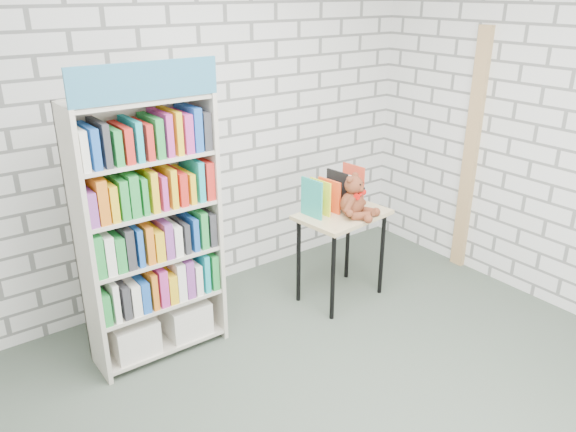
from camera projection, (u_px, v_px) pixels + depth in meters
ground at (347, 426)px, 3.28m from camera, size 4.50×4.50×0.00m
room_shell at (362, 125)px, 2.60m from camera, size 4.52×4.02×2.81m
bookshelf at (150, 231)px, 3.64m from camera, size 0.89×0.35×2.00m
display_table at (342, 225)px, 4.41m from camera, size 0.74×0.55×0.74m
table_books at (333, 192)px, 4.39m from camera, size 0.50×0.26×0.29m
teddy_bear at (355, 200)px, 4.26m from camera, size 0.31×0.30×0.33m
door_trim at (471, 154)px, 4.81m from camera, size 0.05×0.12×2.10m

